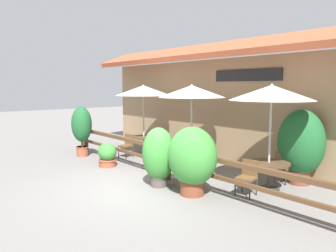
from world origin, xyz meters
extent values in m
plane|color=slate|center=(0.00, 0.00, 0.00)|extent=(60.00, 60.00, 0.00)
cube|color=#997A56|center=(0.00, 4.20, 1.80)|extent=(14.00, 0.40, 3.60)
cube|color=#B25133|center=(0.00, 3.65, 3.88)|extent=(14.28, 1.48, 0.70)
cube|color=black|center=(0.47, 3.97, 3.00)|extent=(2.55, 0.04, 0.38)
cube|color=brown|center=(0.00, 1.05, 0.89)|extent=(10.40, 0.14, 0.11)
cube|color=brown|center=(0.00, 1.05, 0.47)|extent=(10.40, 0.10, 0.09)
cube|color=brown|center=(-5.13, 1.05, 0.47)|extent=(0.14, 0.14, 0.95)
cube|color=brown|center=(0.00, 1.05, 0.47)|extent=(0.14, 0.14, 0.95)
cylinder|color=#B7B2A8|center=(-3.21, 2.54, 1.18)|extent=(0.06, 0.06, 2.36)
cone|color=silver|center=(-3.21, 2.54, 2.49)|extent=(2.12, 2.12, 0.38)
sphere|color=#B2ADA3|center=(-3.21, 2.54, 2.68)|extent=(0.07, 0.07, 0.07)
cylinder|color=#4C3826|center=(-3.21, 2.54, 0.69)|extent=(1.06, 1.06, 0.05)
cylinder|color=#333333|center=(-3.21, 2.54, 0.33)|extent=(0.07, 0.07, 0.66)
cylinder|color=#333333|center=(-3.21, 2.54, 0.01)|extent=(0.58, 0.58, 0.03)
cube|color=brown|center=(-3.26, 1.74, 0.44)|extent=(0.51, 0.51, 0.05)
cube|color=brown|center=(-3.30, 1.92, 0.66)|extent=(0.40, 0.13, 0.40)
cylinder|color=#2D2D2D|center=(-3.40, 1.51, 0.21)|extent=(0.04, 0.04, 0.41)
cylinder|color=#2D2D2D|center=(-3.03, 1.60, 0.21)|extent=(0.04, 0.04, 0.41)
cylinder|color=#2D2D2D|center=(-3.49, 1.88, 0.21)|extent=(0.04, 0.04, 0.41)
cylinder|color=#2D2D2D|center=(-3.12, 1.97, 0.21)|extent=(0.04, 0.04, 0.41)
cube|color=brown|center=(-3.20, 3.34, 0.44)|extent=(0.49, 0.49, 0.05)
cube|color=brown|center=(-3.24, 3.16, 0.66)|extent=(0.40, 0.11, 0.40)
cylinder|color=#2D2D2D|center=(-2.98, 3.49, 0.21)|extent=(0.04, 0.04, 0.41)
cylinder|color=#2D2D2D|center=(-3.35, 3.57, 0.21)|extent=(0.04, 0.04, 0.41)
cylinder|color=#2D2D2D|center=(-3.05, 3.12, 0.21)|extent=(0.04, 0.04, 0.41)
cylinder|color=#2D2D2D|center=(-3.43, 3.20, 0.21)|extent=(0.04, 0.04, 0.41)
cylinder|color=#B7B2A8|center=(-0.52, 2.49, 1.18)|extent=(0.06, 0.06, 2.36)
cone|color=silver|center=(-0.52, 2.49, 2.49)|extent=(2.12, 2.12, 0.38)
sphere|color=#B2ADA3|center=(-0.52, 2.49, 2.68)|extent=(0.07, 0.07, 0.07)
cylinder|color=#4C3826|center=(-0.52, 2.49, 0.69)|extent=(1.06, 1.06, 0.05)
cylinder|color=#333333|center=(-0.52, 2.49, 0.33)|extent=(0.07, 0.07, 0.66)
cylinder|color=#333333|center=(-0.52, 2.49, 0.01)|extent=(0.58, 0.58, 0.03)
cube|color=brown|center=(-0.54, 1.64, 0.44)|extent=(0.50, 0.50, 0.05)
cube|color=brown|center=(-0.49, 1.83, 0.66)|extent=(0.40, 0.13, 0.40)
cylinder|color=#2D2D2D|center=(-0.77, 1.50, 0.21)|extent=(0.04, 0.04, 0.41)
cylinder|color=#2D2D2D|center=(-0.40, 1.41, 0.21)|extent=(0.04, 0.04, 0.41)
cylinder|color=#2D2D2D|center=(-0.68, 1.87, 0.21)|extent=(0.04, 0.04, 0.41)
cylinder|color=#2D2D2D|center=(-0.31, 1.78, 0.21)|extent=(0.04, 0.04, 0.41)
cube|color=brown|center=(-0.60, 3.33, 0.44)|extent=(0.44, 0.44, 0.05)
cube|color=brown|center=(-0.61, 3.14, 0.66)|extent=(0.40, 0.05, 0.40)
cylinder|color=#2D2D2D|center=(-0.40, 3.51, 0.21)|extent=(0.04, 0.04, 0.41)
cylinder|color=#2D2D2D|center=(-0.78, 3.53, 0.21)|extent=(0.04, 0.04, 0.41)
cylinder|color=#2D2D2D|center=(-0.42, 3.13, 0.21)|extent=(0.04, 0.04, 0.41)
cylinder|color=#2D2D2D|center=(-0.80, 3.15, 0.21)|extent=(0.04, 0.04, 0.41)
cylinder|color=#B7B2A8|center=(2.35, 2.47, 1.18)|extent=(0.06, 0.06, 2.36)
cone|color=silver|center=(2.35, 2.47, 2.49)|extent=(2.12, 2.12, 0.38)
sphere|color=#B2ADA3|center=(2.35, 2.47, 2.68)|extent=(0.07, 0.07, 0.07)
cylinder|color=#4C3826|center=(2.35, 2.47, 0.69)|extent=(1.06, 1.06, 0.05)
cylinder|color=#333333|center=(2.35, 2.47, 0.33)|extent=(0.07, 0.07, 0.66)
cylinder|color=#333333|center=(2.35, 2.47, 0.01)|extent=(0.58, 0.58, 0.03)
cube|color=brown|center=(2.30, 1.61, 0.44)|extent=(0.49, 0.49, 0.05)
cube|color=brown|center=(2.26, 1.80, 0.66)|extent=(0.40, 0.11, 0.40)
cylinder|color=#2D2D2D|center=(2.15, 1.39, 0.21)|extent=(0.04, 0.04, 0.41)
cylinder|color=#2D2D2D|center=(2.52, 1.46, 0.21)|extent=(0.04, 0.04, 0.41)
cylinder|color=#2D2D2D|center=(2.08, 1.76, 0.21)|extent=(0.04, 0.04, 0.41)
cylinder|color=#2D2D2D|center=(2.45, 1.83, 0.21)|extent=(0.04, 0.04, 0.41)
cube|color=brown|center=(2.32, 3.34, 0.44)|extent=(0.48, 0.48, 0.05)
cube|color=brown|center=(2.29, 3.15, 0.66)|extent=(0.40, 0.10, 0.40)
cylinder|color=#2D2D2D|center=(2.54, 3.49, 0.21)|extent=(0.04, 0.04, 0.41)
cylinder|color=#2D2D2D|center=(2.17, 3.56, 0.21)|extent=(0.04, 0.04, 0.41)
cylinder|color=#2D2D2D|center=(2.48, 3.12, 0.21)|extent=(0.04, 0.04, 0.41)
cylinder|color=#2D2D2D|center=(2.11, 3.18, 0.21)|extent=(0.04, 0.04, 0.41)
cylinder|color=#9E4C33|center=(-2.46, 0.51, 0.12)|extent=(0.55, 0.55, 0.24)
cylinder|color=#9E4C33|center=(-2.46, 0.51, 0.22)|extent=(0.60, 0.60, 0.04)
ellipsoid|color=#3D8E38|center=(-2.46, 0.51, 0.49)|extent=(0.65, 0.59, 0.60)
cylinder|color=brown|center=(1.40, 0.67, 0.17)|extent=(0.59, 0.59, 0.35)
cylinder|color=brown|center=(1.40, 0.67, 0.33)|extent=(0.64, 0.64, 0.04)
ellipsoid|color=#3D8E38|center=(1.40, 0.67, 0.96)|extent=(1.26, 1.14, 1.44)
cylinder|color=#9E4C33|center=(-4.50, 0.59, 0.19)|extent=(0.43, 0.43, 0.37)
cylinder|color=#9E4C33|center=(-4.50, 0.59, 0.35)|extent=(0.47, 0.47, 0.04)
cylinder|color=brown|center=(-4.50, 0.59, 0.57)|extent=(0.08, 0.08, 0.40)
ellipsoid|color=#1E5B2D|center=(-4.50, 0.59, 1.23)|extent=(0.82, 0.74, 1.35)
cylinder|color=#564C47|center=(0.33, 0.47, 0.14)|extent=(0.43, 0.43, 0.27)
cylinder|color=#564C47|center=(0.33, 0.47, 0.25)|extent=(0.47, 0.47, 0.04)
ellipsoid|color=#3D8E38|center=(0.33, 0.47, 0.87)|extent=(0.93, 0.84, 1.41)
cylinder|color=brown|center=(2.63, 3.55, 0.19)|extent=(0.57, 0.57, 0.38)
cylinder|color=brown|center=(2.63, 3.55, 0.36)|extent=(0.61, 0.61, 0.04)
ellipsoid|color=#1E5B2D|center=(2.63, 3.55, 1.14)|extent=(1.26, 1.13, 1.79)
camera|label=1|loc=(6.97, -4.80, 2.65)|focal=35.00mm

